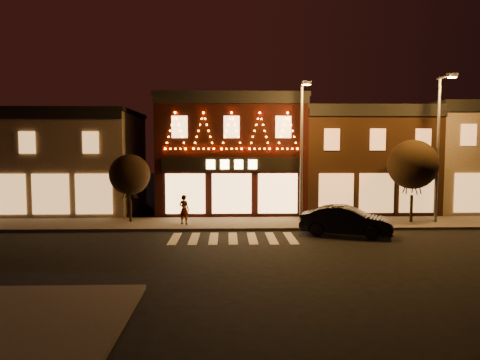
{
  "coord_description": "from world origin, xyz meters",
  "views": [
    {
      "loc": [
        -0.29,
        -18.37,
        4.73
      ],
      "look_at": [
        0.37,
        4.0,
        3.03
      ],
      "focal_mm": 32.84,
      "sensor_mm": 36.0,
      "label": 1
    }
  ],
  "objects": [
    {
      "name": "building_right_a",
      "position": [
        9.5,
        13.99,
        3.76
      ],
      "size": [
        9.2,
        8.28,
        7.5
      ],
      "color": "#392113",
      "rests_on": "ground"
    },
    {
      "name": "tree_left",
      "position": [
        -6.22,
        8.43,
        3.04
      ],
      "size": [
        2.47,
        2.47,
        4.13
      ],
      "rotation": [
        0.0,
        0.0,
        0.15
      ],
      "color": "black",
      "rests_on": "sidewalk_far"
    },
    {
      "name": "streetlamp_mid",
      "position": [
        4.18,
        7.72,
        5.02
      ],
      "size": [
        0.53,
        1.9,
        8.3
      ],
      "rotation": [
        0.0,
        0.0,
        0.03
      ],
      "color": "#59595E",
      "rests_on": "sidewalk_far"
    },
    {
      "name": "building_pulp",
      "position": [
        0.0,
        13.98,
        4.16
      ],
      "size": [
        10.2,
        8.34,
        8.3
      ],
      "color": "black",
      "rests_on": "ground"
    },
    {
      "name": "pedestrian",
      "position": [
        -2.85,
        7.43,
        1.03
      ],
      "size": [
        0.76,
        0.65,
        1.76
      ],
      "primitive_type": "imported",
      "rotation": [
        0.0,
        0.0,
        2.71
      ],
      "color": "gray",
      "rests_on": "sidewalk_far"
    },
    {
      "name": "building_left",
      "position": [
        -13.0,
        13.99,
        3.66
      ],
      "size": [
        12.2,
        8.28,
        7.3
      ],
      "color": "brown",
      "rests_on": "ground"
    },
    {
      "name": "streetlamp_right",
      "position": [
        12.33,
        7.39,
        5.26
      ],
      "size": [
        0.57,
        2.0,
        8.7
      ],
      "rotation": [
        0.0,
        0.0,
        0.1
      ],
      "color": "#59595E",
      "rests_on": "sidewalk_far"
    },
    {
      "name": "ground",
      "position": [
        0.0,
        0.0,
        0.0
      ],
      "size": [
        120.0,
        120.0,
        0.0
      ],
      "primitive_type": "plane",
      "color": "black",
      "rests_on": "ground"
    },
    {
      "name": "tree_right",
      "position": [
        10.97,
        7.9,
        3.65
      ],
      "size": [
        3.0,
        3.0,
        5.01
      ],
      "rotation": [
        0.0,
        0.0,
        0.13
      ],
      "color": "black",
      "rests_on": "sidewalk_far"
    },
    {
      "name": "sidewalk_far",
      "position": [
        2.0,
        8.0,
        0.07
      ],
      "size": [
        44.0,
        4.0,
        0.15
      ],
      "primitive_type": "cube",
      "color": "#47423D",
      "rests_on": "ground"
    },
    {
      "name": "building_right_b",
      "position": [
        18.5,
        13.99,
        3.91
      ],
      "size": [
        9.2,
        8.28,
        7.8
      ],
      "color": "brown",
      "rests_on": "ground"
    },
    {
      "name": "dark_sedan",
      "position": [
        6.05,
        4.58,
        0.79
      ],
      "size": [
        5.07,
        3.24,
        1.58
      ],
      "primitive_type": "imported",
      "rotation": [
        0.0,
        0.0,
        1.21
      ],
      "color": "black",
      "rests_on": "ground"
    }
  ]
}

